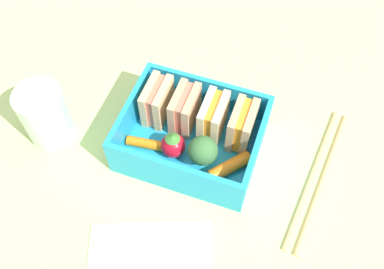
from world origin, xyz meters
TOP-DOWN VIEW (x-y plane):
  - ground_plane at (0.00, 0.00)cm, footprint 120.00×120.00cm
  - bento_tray at (0.00, 0.00)cm, footprint 15.81×12.59cm
  - bento_rim at (0.00, 0.00)cm, footprint 15.81×12.59cm
  - sandwich_left at (-5.25, 2.43)cm, footprint 2.53×4.86cm
  - sandwich_center_left at (-1.75, 2.43)cm, footprint 2.53×4.86cm
  - sandwich_center at (1.75, 2.43)cm, footprint 2.53×4.86cm
  - sandwich_center_right at (5.25, 2.43)cm, footprint 2.53×4.86cm
  - carrot_stick_left at (-4.91, -2.44)cm, footprint 4.59×1.72cm
  - strawberry_far_left at (-1.56, -2.09)cm, footprint 2.86×2.86cm
  - broccoli_floret at (2.05, -2.25)cm, footprint 3.40×3.40cm
  - carrot_stick_far_left at (5.30, -2.22)cm, footprint 4.50×4.93cm
  - chopstick_pair at (15.12, 0.84)cm, footprint 4.25×19.84cm
  - drinking_glass at (-16.87, -3.74)cm, footprint 5.59×5.59cm
  - folded_napkin at (0.81, -15.37)cm, footprint 15.64×14.03cm

SIDE VIEW (x-z plane):
  - ground_plane at x=0.00cm, z-range -2.00..0.00cm
  - folded_napkin at x=0.81cm, z-range 0.00..0.40cm
  - chopstick_pair at x=15.12cm, z-range 0.00..0.70cm
  - bento_tray at x=0.00cm, z-range 0.00..1.20cm
  - carrot_stick_left at x=-4.91cm, z-range 1.20..2.37cm
  - carrot_stick_far_left at x=5.30cm, z-range 1.20..2.74cm
  - strawberry_far_left at x=-1.56cm, z-range 1.02..4.48cm
  - bento_rim at x=0.00cm, z-range 1.20..5.68cm
  - broccoli_floret at x=2.05cm, z-range 1.55..5.78cm
  - drinking_glass at x=-16.87cm, z-range 0.00..7.39cm
  - sandwich_left at x=-5.25cm, z-range 1.20..6.33cm
  - sandwich_center_left at x=-1.75cm, z-range 1.20..6.33cm
  - sandwich_center at x=1.75cm, z-range 1.20..6.33cm
  - sandwich_center_right at x=5.25cm, z-range 1.20..6.33cm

